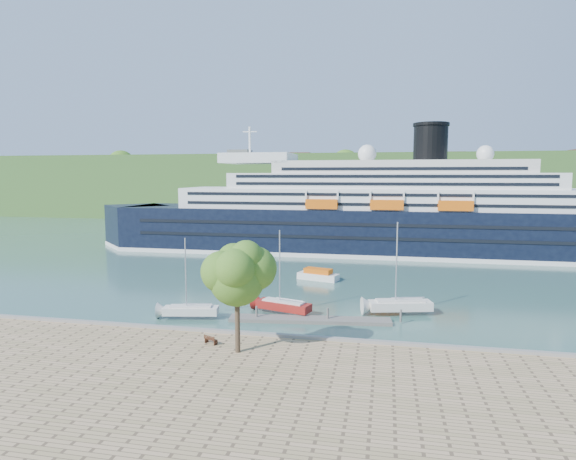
# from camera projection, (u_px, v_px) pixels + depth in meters

# --- Properties ---
(ground) EXTENTS (400.00, 400.00, 0.00)m
(ground) POSITION_uv_depth(u_px,v_px,m) (249.00, 344.00, 47.11)
(ground) COLOR #325952
(ground) RESTS_ON ground
(far_hillside) EXTENTS (400.00, 50.00, 24.00)m
(far_hillside) POSITION_uv_depth(u_px,v_px,m) (353.00, 187.00, 186.83)
(far_hillside) COLOR #365E25
(far_hillside) RESTS_ON ground
(quay_coping) EXTENTS (220.00, 0.50, 0.30)m
(quay_coping) POSITION_uv_depth(u_px,v_px,m) (248.00, 333.00, 46.78)
(quay_coping) COLOR slate
(quay_coping) RESTS_ON promenade
(cruise_ship) EXTENTS (120.17, 17.86, 26.97)m
(cruise_ship) POSITION_uv_depth(u_px,v_px,m) (366.00, 189.00, 100.78)
(cruise_ship) COLOR black
(cruise_ship) RESTS_ON ground
(park_bench) EXTENTS (1.49, 1.07, 0.89)m
(park_bench) POSITION_uv_depth(u_px,v_px,m) (211.00, 339.00, 44.21)
(park_bench) COLOR #402212
(park_bench) RESTS_ON promenade
(promenade_tree) EXTENTS (6.48, 6.48, 10.74)m
(promenade_tree) POSITION_uv_depth(u_px,v_px,m) (237.00, 292.00, 41.60)
(promenade_tree) COLOR #36631A
(promenade_tree) RESTS_ON promenade
(floating_pontoon) EXTENTS (18.33, 4.34, 0.40)m
(floating_pontoon) POSITION_uv_depth(u_px,v_px,m) (310.00, 320.00, 54.26)
(floating_pontoon) COLOR slate
(floating_pontoon) RESTS_ON ground
(sailboat_white_near) EXTENTS (7.16, 3.19, 8.94)m
(sailboat_white_near) POSITION_uv_depth(u_px,v_px,m) (190.00, 280.00, 54.99)
(sailboat_white_near) COLOR silver
(sailboat_white_near) RESTS_ON ground
(sailboat_red) EXTENTS (7.68, 4.10, 9.56)m
(sailboat_red) POSITION_uv_depth(u_px,v_px,m) (284.00, 274.00, 56.77)
(sailboat_red) COLOR maroon
(sailboat_red) RESTS_ON ground
(sailboat_white_far) EXTENTS (8.45, 4.21, 10.52)m
(sailboat_white_far) POSITION_uv_depth(u_px,v_px,m) (401.00, 271.00, 56.50)
(sailboat_white_far) COLOR silver
(sailboat_white_far) RESTS_ON ground
(tender_launch) EXTENTS (6.90, 4.00, 1.80)m
(tender_launch) POSITION_uv_depth(u_px,v_px,m) (318.00, 274.00, 75.85)
(tender_launch) COLOR #E25D0D
(tender_launch) RESTS_ON ground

